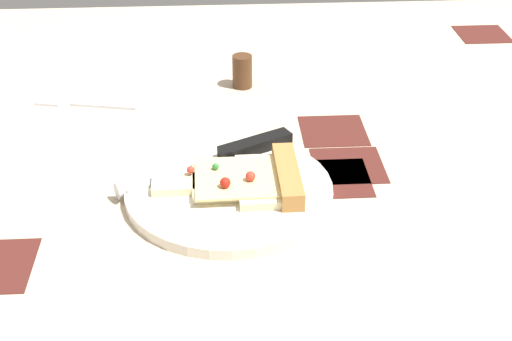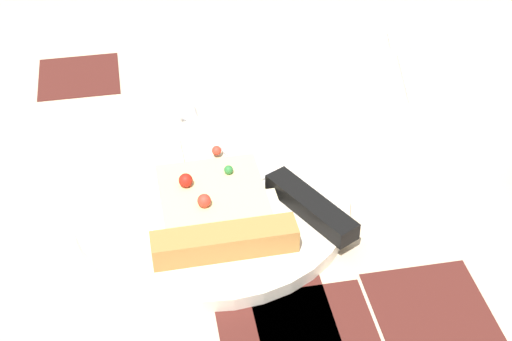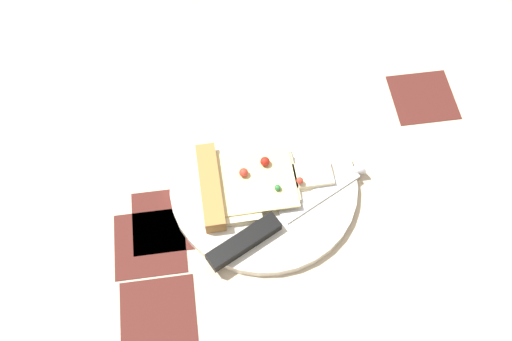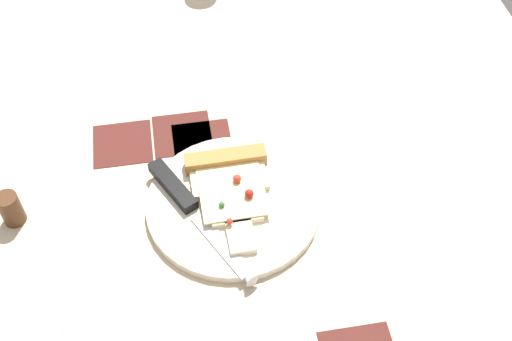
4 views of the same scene
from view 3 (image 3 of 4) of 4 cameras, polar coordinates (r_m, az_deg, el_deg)
ground_plane at (r=77.80cm, az=-2.50°, el=-6.52°), size 126.93×126.93×3.00cm
plate at (r=78.66cm, az=0.74°, el=-1.50°), size 24.77×24.77×1.34cm
pizza_slice at (r=77.20cm, az=-1.16°, el=-1.23°), size 17.53×12.04×2.55cm
knife at (r=74.87cm, az=1.73°, el=-5.04°), size 22.26×12.94×2.45cm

